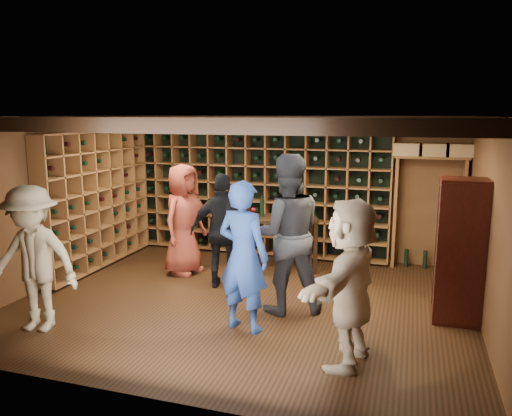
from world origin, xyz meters
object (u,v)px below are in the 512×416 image
(man_grey_suit, at_px, (286,234))
(guest_beige, at_px, (350,283))
(guest_khaki, at_px, (33,259))
(tasting_table, at_px, (280,223))
(guest_red_floral, at_px, (184,219))
(man_blue_shirt, at_px, (243,256))
(display_cabinet, at_px, (459,254))
(guest_woman_black, at_px, (224,231))

(man_grey_suit, xyz_separation_m, guest_beige, (0.96, -1.17, -0.16))
(guest_khaki, relative_size, tasting_table, 1.32)
(guest_red_floral, distance_m, guest_khaki, 2.59)
(man_blue_shirt, distance_m, guest_beige, 1.37)
(display_cabinet, bearing_deg, guest_red_floral, 170.00)
(guest_red_floral, distance_m, guest_beige, 3.64)
(man_blue_shirt, xyz_separation_m, man_grey_suit, (0.33, 0.71, 0.13))
(guest_woman_black, bearing_deg, display_cabinet, 159.12)
(man_grey_suit, bearing_deg, guest_khaki, 4.41)
(guest_red_floral, relative_size, guest_beige, 1.02)
(tasting_table, bearing_deg, guest_woman_black, -140.01)
(guest_red_floral, xyz_separation_m, tasting_table, (1.42, 0.62, -0.10))
(display_cabinet, bearing_deg, guest_khaki, -159.65)
(man_blue_shirt, height_order, guest_khaki, man_blue_shirt)
(display_cabinet, relative_size, tasting_table, 1.33)
(guest_khaki, xyz_separation_m, tasting_table, (2.17, 3.10, -0.08))
(man_blue_shirt, bearing_deg, guest_red_floral, -33.51)
(guest_beige, bearing_deg, guest_khaki, -75.11)
(display_cabinet, height_order, man_grey_suit, man_grey_suit)
(man_blue_shirt, distance_m, guest_khaki, 2.46)
(man_blue_shirt, bearing_deg, tasting_table, -71.65)
(man_blue_shirt, xyz_separation_m, guest_red_floral, (-1.60, 1.75, -0.02))
(man_grey_suit, distance_m, tasting_table, 1.75)
(man_grey_suit, xyz_separation_m, guest_woman_black, (-1.09, 0.62, -0.18))
(man_grey_suit, relative_size, guest_red_floral, 1.16)
(man_grey_suit, relative_size, guest_khaki, 1.18)
(man_blue_shirt, bearing_deg, guest_khaki, 31.38)
(guest_red_floral, bearing_deg, man_grey_suit, -105.23)
(guest_khaki, bearing_deg, display_cabinet, 13.48)
(display_cabinet, distance_m, tasting_table, 2.92)
(guest_red_floral, bearing_deg, tasting_table, -53.50)
(guest_beige, bearing_deg, guest_red_floral, -116.75)
(guest_woman_black, xyz_separation_m, guest_khaki, (-1.59, -2.07, 0.02))
(guest_woman_black, distance_m, tasting_table, 1.18)
(man_blue_shirt, height_order, guest_woman_black, man_blue_shirt)
(man_grey_suit, xyz_separation_m, tasting_table, (-0.51, 1.65, -0.24))
(man_blue_shirt, bearing_deg, guest_beige, 174.38)
(tasting_table, bearing_deg, display_cabinet, -47.84)
(man_grey_suit, distance_m, guest_red_floral, 2.19)
(man_grey_suit, height_order, guest_woman_black, man_grey_suit)
(man_grey_suit, distance_m, guest_khaki, 3.05)
(man_blue_shirt, relative_size, guest_red_floral, 1.02)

